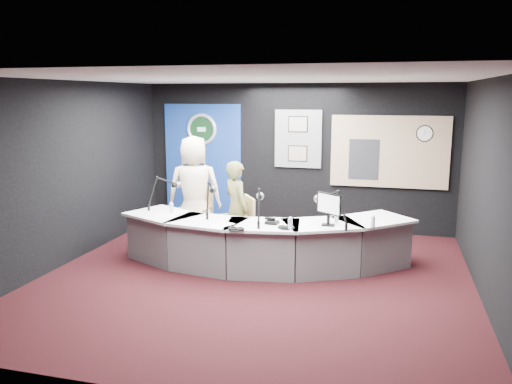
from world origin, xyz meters
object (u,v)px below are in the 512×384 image
(person_man, at_px, (194,190))
(armchair_right, at_px, (237,227))
(armchair_left, at_px, (195,217))
(broadcast_desk, at_px, (261,242))
(person_woman, at_px, (236,209))

(person_man, bearing_deg, armchair_right, 133.51)
(armchair_left, bearing_deg, broadcast_desk, -34.53)
(person_woman, bearing_deg, person_man, 14.70)
(armchair_right, height_order, person_woman, person_woman)
(armchair_right, bearing_deg, person_woman, 0.00)
(armchair_left, distance_m, person_woman, 1.10)
(broadcast_desk, height_order, person_woman, person_woman)
(broadcast_desk, relative_size, armchair_left, 4.79)
(broadcast_desk, height_order, armchair_left, armchair_left)
(broadcast_desk, distance_m, person_woman, 0.78)
(armchair_left, bearing_deg, person_woman, -30.63)
(armchair_left, bearing_deg, armchair_right, -30.63)
(person_man, bearing_deg, broadcast_desk, 129.61)
(armchair_right, xyz_separation_m, person_woman, (0.00, 0.00, 0.30))
(armchair_right, distance_m, person_man, 1.16)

